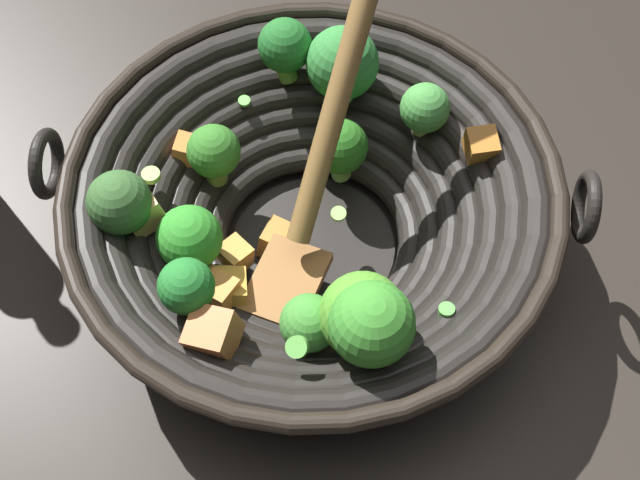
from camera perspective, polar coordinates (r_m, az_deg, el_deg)
ground_plane at (r=0.68m, az=-0.50°, el=-0.79°), size 4.00×4.00×0.00m
wok at (r=0.62m, az=-0.64°, el=2.30°), size 0.37×0.37×0.24m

